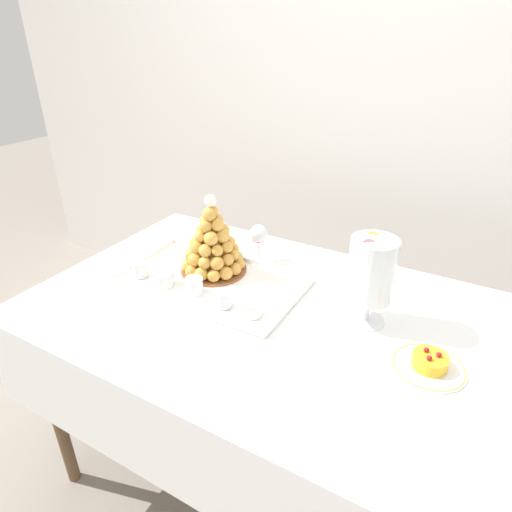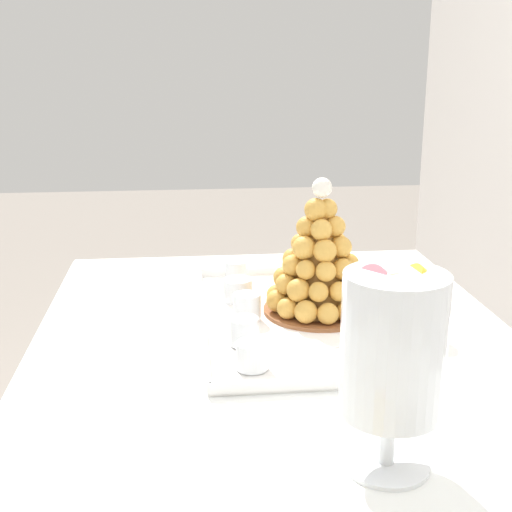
{
  "view_description": "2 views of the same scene",
  "coord_description": "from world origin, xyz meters",
  "px_view_note": "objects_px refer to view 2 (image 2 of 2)",
  "views": [
    {
      "loc": [
        0.49,
        -1.0,
        1.58
      ],
      "look_at": [
        -0.1,
        0.04,
        0.95
      ],
      "focal_mm": 30.67,
      "sensor_mm": 36.0,
      "label": 1
    },
    {
      "loc": [
        1.02,
        -0.17,
        1.32
      ],
      "look_at": [
        -0.22,
        -0.04,
        0.96
      ],
      "focal_mm": 48.4,
      "sensor_mm": 36.0,
      "label": 2
    }
  ],
  "objects_px": {
    "croquembouche": "(320,264)",
    "wine_glass": "(411,281)",
    "dessert_cup_mid_right": "(244,332)",
    "macaron_goblet": "(393,348)",
    "dessert_cup_right": "(252,356)",
    "dessert_cup_centre": "(247,308)",
    "dessert_cup_left": "(236,274)",
    "dessert_cup_mid_left": "(238,291)",
    "serving_tray": "(291,320)"
  },
  "relations": [
    {
      "from": "dessert_cup_mid_left",
      "to": "macaron_goblet",
      "type": "bearing_deg",
      "value": 12.88
    },
    {
      "from": "dessert_cup_left",
      "to": "dessert_cup_centre",
      "type": "xyz_separation_m",
      "value": [
        0.23,
        0.0,
        0.0
      ]
    },
    {
      "from": "dessert_cup_right",
      "to": "dessert_cup_mid_right",
      "type": "bearing_deg",
      "value": -177.59
    },
    {
      "from": "serving_tray",
      "to": "croquembouche",
      "type": "height_order",
      "value": "croquembouche"
    },
    {
      "from": "dessert_cup_mid_left",
      "to": "macaron_goblet",
      "type": "relative_size",
      "value": 0.23
    },
    {
      "from": "dessert_cup_mid_left",
      "to": "dessert_cup_mid_right",
      "type": "height_order",
      "value": "dessert_cup_mid_right"
    },
    {
      "from": "dessert_cup_right",
      "to": "wine_glass",
      "type": "xyz_separation_m",
      "value": [
        -0.16,
        0.33,
        0.07
      ]
    },
    {
      "from": "dessert_cup_mid_right",
      "to": "croquembouche",
      "type": "bearing_deg",
      "value": 131.99
    },
    {
      "from": "dessert_cup_right",
      "to": "dessert_cup_centre",
      "type": "bearing_deg",
      "value": 176.98
    },
    {
      "from": "dessert_cup_mid_left",
      "to": "dessert_cup_mid_right",
      "type": "relative_size",
      "value": 1.19
    },
    {
      "from": "croquembouche",
      "to": "macaron_goblet",
      "type": "bearing_deg",
      "value": -1.61
    },
    {
      "from": "dessert_cup_mid_left",
      "to": "dessert_cup_right",
      "type": "bearing_deg",
      "value": -0.47
    },
    {
      "from": "croquembouche",
      "to": "wine_glass",
      "type": "xyz_separation_m",
      "value": [
        0.09,
        0.16,
        -0.01
      ]
    },
    {
      "from": "dessert_cup_mid_left",
      "to": "macaron_goblet",
      "type": "distance_m",
      "value": 0.67
    },
    {
      "from": "serving_tray",
      "to": "dessert_cup_centre",
      "type": "bearing_deg",
      "value": -90.7
    },
    {
      "from": "croquembouche",
      "to": "dessert_cup_mid_left",
      "type": "relative_size",
      "value": 4.43
    },
    {
      "from": "wine_glass",
      "to": "croquembouche",
      "type": "bearing_deg",
      "value": -119.09
    },
    {
      "from": "dessert_cup_mid_right",
      "to": "macaron_goblet",
      "type": "bearing_deg",
      "value": 20.88
    },
    {
      "from": "dessert_cup_centre",
      "to": "dessert_cup_right",
      "type": "xyz_separation_m",
      "value": [
        0.22,
        -0.01,
        -0.0
      ]
    },
    {
      "from": "dessert_cup_right",
      "to": "dessert_cup_mid_left",
      "type": "bearing_deg",
      "value": 179.53
    },
    {
      "from": "serving_tray",
      "to": "wine_glass",
      "type": "bearing_deg",
      "value": 75.44
    },
    {
      "from": "dessert_cup_left",
      "to": "dessert_cup_centre",
      "type": "relative_size",
      "value": 0.98
    },
    {
      "from": "dessert_cup_centre",
      "to": "wine_glass",
      "type": "distance_m",
      "value": 0.33
    },
    {
      "from": "macaron_goblet",
      "to": "dessert_cup_mid_left",
      "type": "bearing_deg",
      "value": -167.12
    },
    {
      "from": "wine_glass",
      "to": "dessert_cup_left",
      "type": "bearing_deg",
      "value": -132.18
    },
    {
      "from": "croquembouche",
      "to": "dessert_cup_right",
      "type": "height_order",
      "value": "croquembouche"
    },
    {
      "from": "dessert_cup_centre",
      "to": "macaron_goblet",
      "type": "bearing_deg",
      "value": 14.69
    },
    {
      "from": "dessert_cup_centre",
      "to": "macaron_goblet",
      "type": "relative_size",
      "value": 0.2
    },
    {
      "from": "dessert_cup_right",
      "to": "wine_glass",
      "type": "height_order",
      "value": "wine_glass"
    },
    {
      "from": "dessert_cup_mid_right",
      "to": "dessert_cup_right",
      "type": "height_order",
      "value": "dessert_cup_mid_right"
    },
    {
      "from": "dessert_cup_mid_right",
      "to": "macaron_goblet",
      "type": "distance_m",
      "value": 0.45
    },
    {
      "from": "dessert_cup_mid_left",
      "to": "dessert_cup_centre",
      "type": "xyz_separation_m",
      "value": [
        0.12,
        0.01,
        0.0
      ]
    },
    {
      "from": "serving_tray",
      "to": "dessert_cup_left",
      "type": "height_order",
      "value": "dessert_cup_left"
    },
    {
      "from": "croquembouche",
      "to": "dessert_cup_mid_left",
      "type": "bearing_deg",
      "value": -117.76
    },
    {
      "from": "dessert_cup_mid_right",
      "to": "dessert_cup_left",
      "type": "bearing_deg",
      "value": 178.16
    },
    {
      "from": "serving_tray",
      "to": "dessert_cup_right",
      "type": "bearing_deg",
      "value": -24.34
    },
    {
      "from": "dessert_cup_left",
      "to": "croquembouche",
      "type": "bearing_deg",
      "value": 38.25
    },
    {
      "from": "dessert_cup_centre",
      "to": "wine_glass",
      "type": "height_order",
      "value": "wine_glass"
    },
    {
      "from": "dessert_cup_mid_left",
      "to": "dessert_cup_mid_right",
      "type": "xyz_separation_m",
      "value": [
        0.24,
        -0.01,
        0.0
      ]
    },
    {
      "from": "dessert_cup_left",
      "to": "macaron_goblet",
      "type": "bearing_deg",
      "value": 10.67
    },
    {
      "from": "serving_tray",
      "to": "dessert_cup_left",
      "type": "bearing_deg",
      "value": -157.93
    },
    {
      "from": "dessert_cup_mid_left",
      "to": "wine_glass",
      "type": "xyz_separation_m",
      "value": [
        0.18,
        0.32,
        0.07
      ]
    },
    {
      "from": "dessert_cup_left",
      "to": "dessert_cup_mid_left",
      "type": "distance_m",
      "value": 0.11
    },
    {
      "from": "dessert_cup_mid_right",
      "to": "dessert_cup_right",
      "type": "xyz_separation_m",
      "value": [
        0.1,
        0.0,
        -0.0
      ]
    },
    {
      "from": "serving_tray",
      "to": "wine_glass",
      "type": "xyz_separation_m",
      "value": [
        0.06,
        0.23,
        0.09
      ]
    },
    {
      "from": "wine_glass",
      "to": "dessert_cup_mid_left",
      "type": "bearing_deg",
      "value": -118.43
    },
    {
      "from": "croquembouche",
      "to": "dessert_cup_left",
      "type": "relative_size",
      "value": 5.17
    },
    {
      "from": "dessert_cup_left",
      "to": "serving_tray",
      "type": "bearing_deg",
      "value": 22.07
    },
    {
      "from": "dessert_cup_centre",
      "to": "dessert_cup_mid_right",
      "type": "height_order",
      "value": "dessert_cup_centre"
    },
    {
      "from": "dessert_cup_left",
      "to": "macaron_goblet",
      "type": "height_order",
      "value": "macaron_goblet"
    }
  ]
}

